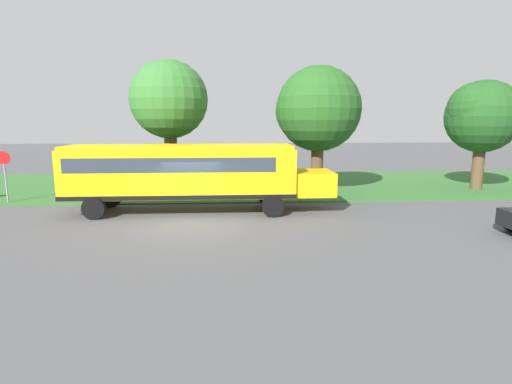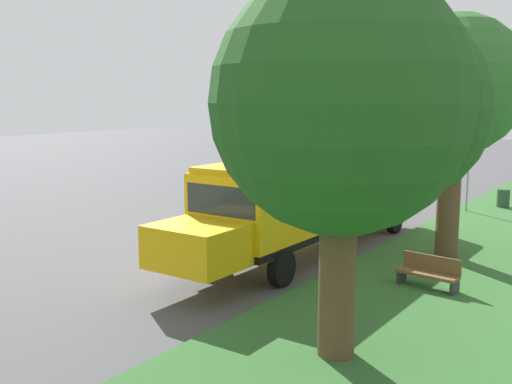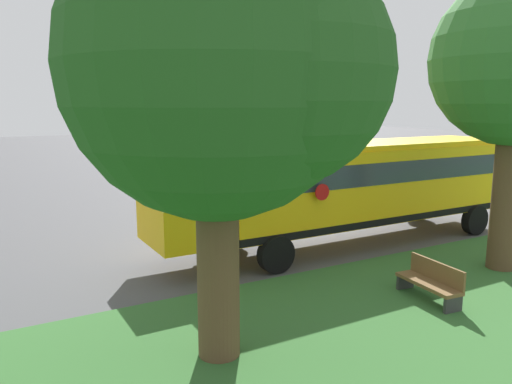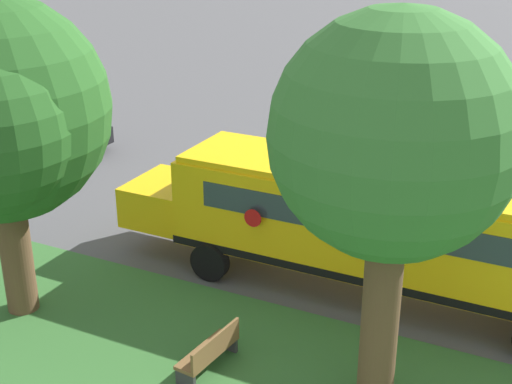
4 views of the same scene
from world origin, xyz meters
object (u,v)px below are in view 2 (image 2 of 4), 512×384
at_px(school_bus, 314,193).
at_px(pickup_truck, 360,168).
at_px(trash_bin, 503,199).
at_px(oak_tree_beside_bus, 457,86).
at_px(oak_tree_roadside_mid, 356,106).
at_px(stop_sign, 468,174).
at_px(park_bench, 429,273).

relative_size(school_bus, pickup_truck, 2.30).
xyz_separation_m(school_bus, trash_bin, (-3.44, -11.49, -1.47)).
bearing_deg(oak_tree_beside_bus, pickup_truck, -54.83).
relative_size(school_bus, oak_tree_roadside_mid, 1.68).
xyz_separation_m(school_bus, stop_sign, (-2.34, -9.55, -0.19)).
bearing_deg(trash_bin, oak_tree_roadside_mid, 94.06).
xyz_separation_m(pickup_truck, park_bench, (-9.58, 16.18, -0.60)).
height_order(pickup_truck, stop_sign, stop_sign).
bearing_deg(park_bench, school_bus, -23.25).
bearing_deg(oak_tree_roadside_mid, oak_tree_beside_bus, -85.63).
xyz_separation_m(pickup_truck, oak_tree_roadside_mid, (-9.71, 21.12, 3.81)).
relative_size(park_bench, trash_bin, 1.83).
xyz_separation_m(pickup_truck, oak_tree_beside_bus, (-9.08, 12.88, 4.29)).
relative_size(oak_tree_roadside_mid, stop_sign, 2.69).
relative_size(school_bus, stop_sign, 4.53).
bearing_deg(park_bench, oak_tree_beside_bus, -81.36).
height_order(pickup_truck, oak_tree_beside_bus, oak_tree_beside_bus).
distance_m(school_bus, pickup_truck, 15.06).
distance_m(pickup_truck, trash_bin, 8.85).
height_order(pickup_truck, trash_bin, pickup_truck).
height_order(school_bus, park_bench, school_bus).
relative_size(oak_tree_beside_bus, trash_bin, 8.39).
bearing_deg(stop_sign, school_bus, 76.24).
bearing_deg(school_bus, oak_tree_roadside_mid, 124.41).
bearing_deg(school_bus, park_bench, 156.75).
bearing_deg(school_bus, trash_bin, -106.66).
height_order(park_bench, trash_bin, park_bench).
distance_m(oak_tree_roadside_mid, trash_bin, 18.99).
relative_size(stop_sign, trash_bin, 3.04).
relative_size(pickup_truck, stop_sign, 1.97).
relative_size(school_bus, oak_tree_beside_bus, 1.65).
xyz_separation_m(school_bus, oak_tree_roadside_mid, (-4.75, 6.93, 2.95)).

